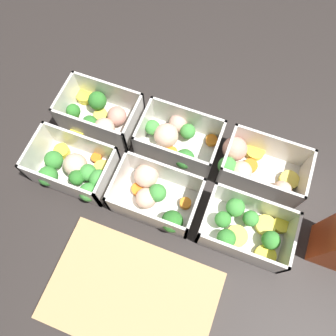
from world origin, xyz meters
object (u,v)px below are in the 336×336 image
(container_far_center, at_px, (155,195))
(container_far_right, at_px, (75,170))
(container_near_center, at_px, (176,139))
(container_near_left, at_px, (254,167))
(container_near_right, at_px, (100,115))
(container_far_left, at_px, (246,229))

(container_far_center, distance_m, container_far_right, 0.16)
(container_near_center, distance_m, container_far_right, 0.20)
(container_near_left, relative_size, container_near_center, 1.13)
(container_near_right, bearing_deg, container_far_left, 160.78)
(container_near_right, distance_m, container_far_center, 0.21)
(container_near_center, bearing_deg, container_near_left, 178.78)
(container_far_left, xyz_separation_m, container_far_center, (0.17, 0.00, 0.00))
(container_near_center, relative_size, container_near_right, 0.96)
(container_far_left, relative_size, container_far_center, 1.03)
(container_near_center, xyz_separation_m, container_near_right, (0.17, 0.00, -0.00))
(container_near_center, height_order, container_far_right, same)
(container_far_left, bearing_deg, container_near_left, -81.54)
(container_near_left, distance_m, container_far_right, 0.34)
(container_near_center, relative_size, container_far_left, 0.97)
(container_near_right, relative_size, container_far_center, 1.05)
(container_far_right, bearing_deg, container_near_center, -140.18)
(container_near_center, bearing_deg, container_near_right, 1.38)
(container_far_center, bearing_deg, container_far_right, 2.49)
(container_far_center, bearing_deg, container_near_right, -35.16)
(container_near_left, height_order, container_far_right, same)
(container_near_right, height_order, container_far_center, same)
(container_far_center, xyz_separation_m, container_far_right, (0.16, 0.01, 0.00))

